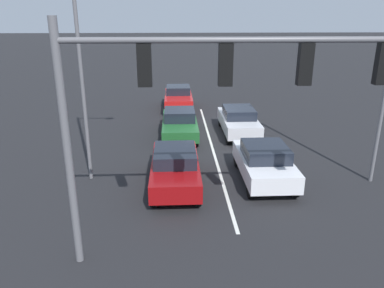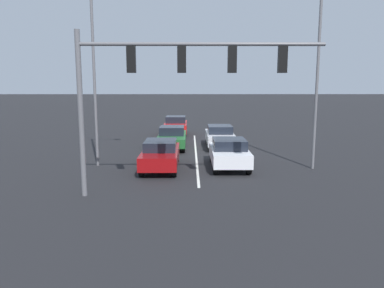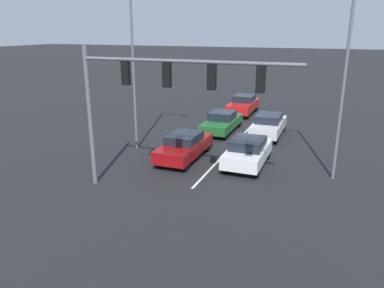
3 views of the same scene
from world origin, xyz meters
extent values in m
plane|color=black|center=(0.00, 0.00, 0.00)|extent=(240.00, 240.00, 0.00)
cube|color=silver|center=(0.00, 1.71, 0.01)|extent=(0.12, 15.42, 0.01)
cube|color=silver|center=(-1.62, 5.64, 0.66)|extent=(1.82, 4.09, 0.64)
cube|color=black|center=(-1.62, 5.72, 1.23)|extent=(1.60, 1.91, 0.49)
cube|color=red|center=(-2.25, 3.63, 0.82)|extent=(0.24, 0.06, 0.12)
cube|color=red|center=(-0.98, 3.63, 0.82)|extent=(0.24, 0.06, 0.12)
cylinder|color=black|center=(-2.40, 7.09, 0.34)|extent=(0.22, 0.68, 0.68)
cylinder|color=black|center=(-0.83, 7.09, 0.34)|extent=(0.22, 0.68, 0.68)
cylinder|color=black|center=(-2.40, 4.18, 0.34)|extent=(0.22, 0.68, 0.68)
cylinder|color=black|center=(-0.83, 4.18, 0.34)|extent=(0.22, 0.68, 0.68)
cube|color=maroon|center=(1.83, 5.87, 0.64)|extent=(1.76, 4.51, 0.64)
cube|color=black|center=(1.83, 5.86, 1.20)|extent=(1.55, 2.05, 0.47)
cube|color=red|center=(1.22, 3.65, 0.80)|extent=(0.24, 0.06, 0.12)
cube|color=red|center=(2.45, 3.65, 0.80)|extent=(0.24, 0.06, 0.12)
cylinder|color=black|center=(1.08, 7.56, 0.32)|extent=(0.22, 0.64, 0.64)
cylinder|color=black|center=(2.58, 7.56, 0.32)|extent=(0.22, 0.64, 0.64)
cylinder|color=black|center=(1.08, 4.18, 0.32)|extent=(0.22, 0.64, 0.64)
cylinder|color=black|center=(2.58, 4.18, 0.32)|extent=(0.22, 0.64, 0.64)
cube|color=#1E5928|center=(1.55, -0.25, 0.61)|extent=(1.80, 4.71, 0.56)
cube|color=black|center=(1.55, -0.28, 1.15)|extent=(1.58, 1.81, 0.54)
cube|color=red|center=(0.92, -2.56, 0.75)|extent=(0.24, 0.06, 0.12)
cube|color=red|center=(2.18, -2.56, 0.75)|extent=(0.24, 0.06, 0.12)
cylinder|color=black|center=(0.78, 1.53, 0.33)|extent=(0.22, 0.65, 0.65)
cylinder|color=black|center=(2.32, 1.53, 0.33)|extent=(0.22, 0.65, 0.65)
cylinder|color=black|center=(0.78, -2.03, 0.33)|extent=(0.22, 0.65, 0.65)
cylinder|color=black|center=(2.32, -2.03, 0.33)|extent=(0.22, 0.65, 0.65)
cube|color=silver|center=(-1.62, -0.34, 0.67)|extent=(1.76, 4.40, 0.64)
cube|color=black|center=(-1.62, -0.30, 1.23)|extent=(1.55, 2.03, 0.49)
cube|color=red|center=(-2.23, -2.50, 0.83)|extent=(0.24, 0.06, 0.12)
cube|color=red|center=(-1.00, -2.50, 0.83)|extent=(0.24, 0.06, 0.12)
cylinder|color=black|center=(-2.37, 1.27, 0.34)|extent=(0.22, 0.69, 0.69)
cylinder|color=black|center=(-0.87, 1.27, 0.34)|extent=(0.22, 0.69, 0.69)
cylinder|color=black|center=(-2.37, -1.95, 0.34)|extent=(0.22, 0.69, 0.69)
cylinder|color=black|center=(-0.87, -1.95, 0.34)|extent=(0.22, 0.69, 0.69)
cube|color=red|center=(1.53, -6.21, 0.70)|extent=(1.81, 4.49, 0.68)
cube|color=black|center=(1.53, -6.48, 1.29)|extent=(1.59, 1.80, 0.51)
cube|color=red|center=(0.90, -8.42, 0.87)|extent=(0.24, 0.06, 0.12)
cube|color=red|center=(2.17, -8.42, 0.87)|extent=(0.24, 0.06, 0.12)
cylinder|color=black|center=(0.76, -4.57, 0.36)|extent=(0.22, 0.72, 0.72)
cylinder|color=black|center=(2.31, -4.57, 0.36)|extent=(0.22, 0.72, 0.72)
cylinder|color=black|center=(0.76, -7.85, 0.36)|extent=(0.22, 0.72, 0.72)
cylinder|color=black|center=(2.31, -7.85, 0.36)|extent=(0.22, 0.72, 0.72)
cylinder|color=slate|center=(4.40, 10.42, 3.08)|extent=(0.20, 0.20, 6.15)
cylinder|color=slate|center=(-0.05, 10.42, 5.64)|extent=(8.91, 0.14, 0.14)
cube|color=black|center=(-2.99, 10.42, 5.09)|extent=(0.32, 0.22, 0.95)
sphere|color=red|center=(-2.99, 10.26, 5.38)|extent=(0.20, 0.20, 0.20)
sphere|color=#4C420C|center=(-2.99, 10.26, 5.09)|extent=(0.20, 0.20, 0.20)
sphere|color=#0A3814|center=(-2.99, 10.26, 4.81)|extent=(0.20, 0.20, 0.20)
cube|color=black|center=(-1.17, 10.42, 5.09)|extent=(0.32, 0.22, 0.95)
sphere|color=red|center=(-1.17, 10.26, 5.38)|extent=(0.20, 0.20, 0.20)
sphere|color=#4C420C|center=(-1.17, 10.26, 5.09)|extent=(0.20, 0.20, 0.20)
sphere|color=#0A3814|center=(-1.17, 10.26, 4.81)|extent=(0.20, 0.20, 0.20)
cube|color=black|center=(0.66, 10.42, 5.09)|extent=(0.32, 0.22, 0.95)
sphere|color=red|center=(0.66, 10.26, 5.38)|extent=(0.20, 0.20, 0.20)
sphere|color=#4C420C|center=(0.66, 10.26, 5.09)|extent=(0.20, 0.20, 0.20)
sphere|color=#0A3814|center=(0.66, 10.26, 4.81)|extent=(0.20, 0.20, 0.20)
cube|color=black|center=(2.49, 10.42, 5.09)|extent=(0.32, 0.22, 0.95)
sphere|color=red|center=(2.49, 10.26, 5.38)|extent=(0.20, 0.20, 0.20)
sphere|color=#4C420C|center=(2.49, 10.26, 5.09)|extent=(0.20, 0.20, 0.20)
sphere|color=#0A3814|center=(2.49, 10.26, 4.81)|extent=(0.20, 0.20, 0.20)
cylinder|color=slate|center=(5.18, 5.12, 4.73)|extent=(0.14, 0.14, 9.47)
camera|label=1|loc=(1.84, 18.94, 6.17)|focal=35.00mm
camera|label=2|loc=(0.37, 24.25, 4.26)|focal=35.00mm
camera|label=3|loc=(-5.52, 23.70, 6.81)|focal=35.00mm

